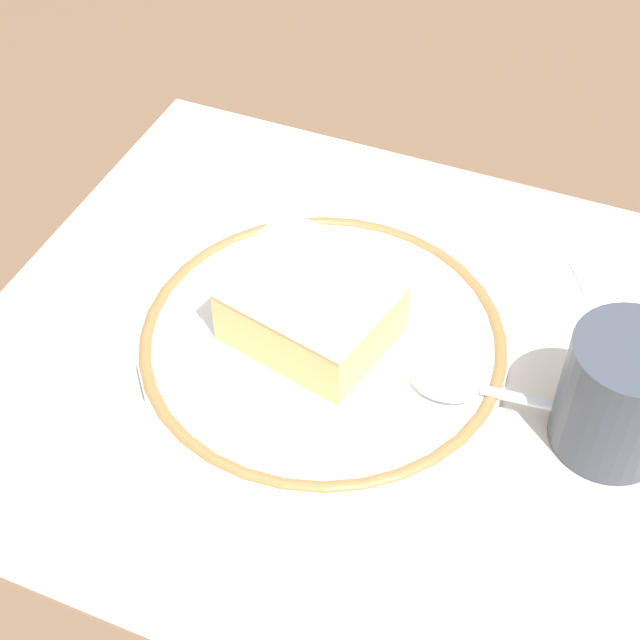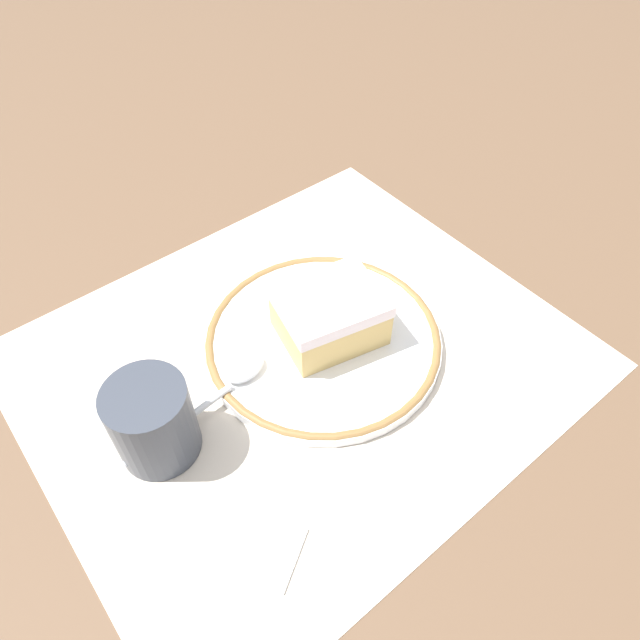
{
  "view_description": "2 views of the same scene",
  "coord_description": "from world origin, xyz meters",
  "px_view_note": "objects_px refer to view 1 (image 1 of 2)",
  "views": [
    {
      "loc": [
        0.12,
        -0.37,
        0.45
      ],
      "look_at": [
        -0.03,
        -0.0,
        0.03
      ],
      "focal_mm": 54.41,
      "sensor_mm": 36.0,
      "label": 1
    },
    {
      "loc": [
        0.2,
        0.27,
        0.44
      ],
      "look_at": [
        -0.03,
        -0.0,
        0.03
      ],
      "focal_mm": 32.94,
      "sensor_mm": 36.0,
      "label": 2
    }
  ],
  "objects_px": {
    "plate": "(320,347)",
    "spoon": "(479,393)",
    "cup": "(618,406)",
    "sugar_packet": "(614,272)",
    "cake_slice": "(308,310)"
  },
  "relations": [
    {
      "from": "plate",
      "to": "cup",
      "type": "height_order",
      "value": "cup"
    },
    {
      "from": "cup",
      "to": "sugar_packet",
      "type": "relative_size",
      "value": 1.51
    },
    {
      "from": "spoon",
      "to": "cup",
      "type": "bearing_deg",
      "value": 4.75
    },
    {
      "from": "cup",
      "to": "plate",
      "type": "bearing_deg",
      "value": -179.67
    },
    {
      "from": "spoon",
      "to": "plate",
      "type": "bearing_deg",
      "value": 177.07
    },
    {
      "from": "cake_slice",
      "to": "sugar_packet",
      "type": "bearing_deg",
      "value": 40.95
    },
    {
      "from": "plate",
      "to": "cup",
      "type": "distance_m",
      "value": 0.18
    },
    {
      "from": "cup",
      "to": "sugar_packet",
      "type": "bearing_deg",
      "value": 99.05
    },
    {
      "from": "sugar_packet",
      "to": "cake_slice",
      "type": "bearing_deg",
      "value": -139.05
    },
    {
      "from": "cake_slice",
      "to": "spoon",
      "type": "relative_size",
      "value": 0.72
    },
    {
      "from": "cake_slice",
      "to": "sugar_packet",
      "type": "relative_size",
      "value": 2.15
    },
    {
      "from": "cake_slice",
      "to": "sugar_packet",
      "type": "distance_m",
      "value": 0.21
    },
    {
      "from": "plate",
      "to": "spoon",
      "type": "bearing_deg",
      "value": -2.93
    },
    {
      "from": "sugar_packet",
      "to": "spoon",
      "type": "bearing_deg",
      "value": -109.91
    },
    {
      "from": "plate",
      "to": "cup",
      "type": "bearing_deg",
      "value": 0.33
    }
  ]
}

